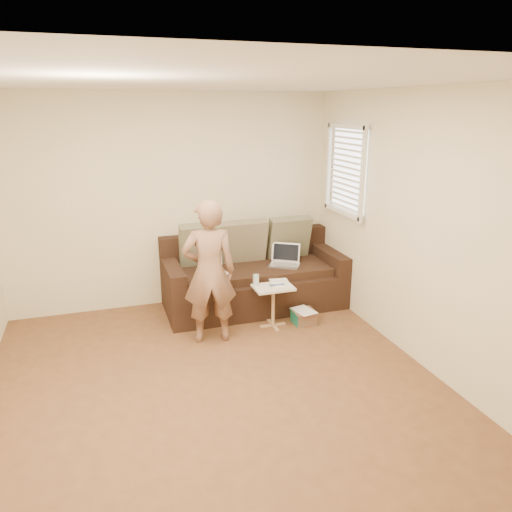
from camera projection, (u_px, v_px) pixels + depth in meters
name	position (u px, v px, depth m)	size (l,w,h in m)	color
floor	(219.00, 393.00, 4.31)	(4.50, 4.50, 0.00)	brown
ceiling	(212.00, 81.00, 3.54)	(4.50, 4.50, 0.00)	white
wall_back	(172.00, 202.00, 5.97)	(4.00, 4.00, 0.00)	beige
wall_front	(354.00, 411.00, 1.88)	(4.00, 4.00, 0.00)	beige
wall_right	(426.00, 233.00, 4.52)	(4.50, 4.50, 0.00)	beige
window_blinds	(346.00, 170.00, 5.75)	(0.12, 0.88, 1.08)	white
sofa	(254.00, 274.00, 6.06)	(2.20, 0.95, 0.85)	black
pillow_left	(202.00, 245.00, 6.00)	(0.55, 0.14, 0.55)	#5F6147
pillow_mid	(245.00, 241.00, 6.15)	(0.55, 0.14, 0.55)	#69664B
pillow_right	(289.00, 237.00, 6.34)	(0.55, 0.14, 0.55)	#5F6147
laptop_silver	(284.00, 266.00, 6.08)	(0.36, 0.26, 0.24)	#B7BABC
laptop_white	(215.00, 275.00, 5.75)	(0.31, 0.22, 0.22)	white
person	(209.00, 272.00, 5.07)	(0.56, 0.38, 1.55)	brown
side_table	(273.00, 306.00, 5.56)	(0.44, 0.31, 0.48)	silver
drinking_glass	(256.00, 280.00, 5.52)	(0.07, 0.07, 0.12)	silver
scissors	(277.00, 285.00, 5.51)	(0.18, 0.10, 0.02)	silver
paper_on_table	(280.00, 283.00, 5.59)	(0.21, 0.30, 0.00)	white
striped_box	(304.00, 317.00, 5.67)	(0.26, 0.26, 0.16)	red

